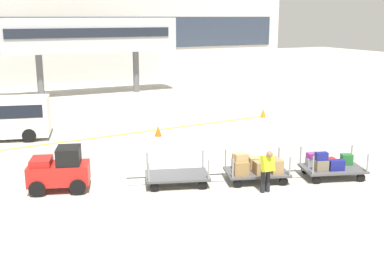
{
  "coord_description": "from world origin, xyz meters",
  "views": [
    {
      "loc": [
        -6.37,
        -16.69,
        6.05
      ],
      "look_at": [
        2.15,
        1.12,
        1.44
      ],
      "focal_mm": 44.27,
      "sensor_mm": 36.0,
      "label": 1
    }
  ],
  "objects_px": {
    "baggage_tug": "(60,170)",
    "baggage_cart_tail": "(330,165)",
    "baggage_cart_lead": "(177,176)",
    "safety_cone_near": "(158,131)",
    "baggage_cart_middle": "(255,167)",
    "baggage_handler": "(267,169)",
    "safety_cone_far": "(263,113)"
  },
  "relations": [
    {
      "from": "baggage_tug",
      "to": "baggage_cart_tail",
      "type": "height_order",
      "value": "baggage_tug"
    },
    {
      "from": "baggage_cart_lead",
      "to": "safety_cone_near",
      "type": "relative_size",
      "value": 5.6
    },
    {
      "from": "baggage_cart_middle",
      "to": "baggage_handler",
      "type": "relative_size",
      "value": 1.97
    },
    {
      "from": "baggage_cart_middle",
      "to": "baggage_tug",
      "type": "bearing_deg",
      "value": 161.95
    },
    {
      "from": "baggage_cart_middle",
      "to": "baggage_handler",
      "type": "distance_m",
      "value": 1.23
    },
    {
      "from": "baggage_cart_tail",
      "to": "safety_cone_near",
      "type": "relative_size",
      "value": 5.6
    },
    {
      "from": "safety_cone_near",
      "to": "baggage_tug",
      "type": "bearing_deg",
      "value": -136.04
    },
    {
      "from": "baggage_handler",
      "to": "safety_cone_near",
      "type": "distance_m",
      "value": 9.19
    },
    {
      "from": "safety_cone_near",
      "to": "safety_cone_far",
      "type": "bearing_deg",
      "value": 11.97
    },
    {
      "from": "baggage_handler",
      "to": "baggage_cart_middle",
      "type": "bearing_deg",
      "value": 75.98
    },
    {
      "from": "baggage_cart_middle",
      "to": "safety_cone_far",
      "type": "bearing_deg",
      "value": 54.62
    },
    {
      "from": "baggage_cart_middle",
      "to": "baggage_cart_tail",
      "type": "bearing_deg",
      "value": -17.11
    },
    {
      "from": "baggage_cart_lead",
      "to": "safety_cone_near",
      "type": "height_order",
      "value": "baggage_cart_lead"
    },
    {
      "from": "baggage_cart_tail",
      "to": "safety_cone_near",
      "type": "bearing_deg",
      "value": 111.78
    },
    {
      "from": "safety_cone_near",
      "to": "baggage_handler",
      "type": "bearing_deg",
      "value": -87.19
    },
    {
      "from": "baggage_cart_tail",
      "to": "baggage_handler",
      "type": "height_order",
      "value": "baggage_handler"
    },
    {
      "from": "baggage_cart_tail",
      "to": "baggage_handler",
      "type": "xyz_separation_m",
      "value": [
        -3.09,
        -0.3,
        0.36
      ]
    },
    {
      "from": "baggage_cart_lead",
      "to": "baggage_cart_tail",
      "type": "relative_size",
      "value": 1.0
    },
    {
      "from": "baggage_cart_middle",
      "to": "baggage_cart_lead",
      "type": "bearing_deg",
      "value": 161.61
    },
    {
      "from": "baggage_cart_lead",
      "to": "baggage_cart_middle",
      "type": "height_order",
      "value": "baggage_cart_middle"
    },
    {
      "from": "baggage_cart_lead",
      "to": "baggage_cart_tail",
      "type": "bearing_deg",
      "value": -17.75
    },
    {
      "from": "baggage_tug",
      "to": "baggage_cart_tail",
      "type": "distance_m",
      "value": 10.04
    },
    {
      "from": "baggage_cart_tail",
      "to": "safety_cone_far",
      "type": "xyz_separation_m",
      "value": [
        4.02,
        10.47,
        -0.23
      ]
    },
    {
      "from": "safety_cone_near",
      "to": "baggage_cart_tail",
      "type": "bearing_deg",
      "value": -68.22
    },
    {
      "from": "baggage_tug",
      "to": "baggage_cart_middle",
      "type": "distance_m",
      "value": 7.11
    },
    {
      "from": "baggage_cart_tail",
      "to": "baggage_cart_lead",
      "type": "bearing_deg",
      "value": 162.25
    },
    {
      "from": "baggage_handler",
      "to": "safety_cone_near",
      "type": "height_order",
      "value": "baggage_handler"
    },
    {
      "from": "baggage_cart_tail",
      "to": "baggage_handler",
      "type": "relative_size",
      "value": 1.97
    },
    {
      "from": "baggage_cart_lead",
      "to": "baggage_cart_middle",
      "type": "xyz_separation_m",
      "value": [
        2.8,
        -0.93,
        0.22
      ]
    },
    {
      "from": "baggage_cart_lead",
      "to": "baggage_handler",
      "type": "height_order",
      "value": "baggage_handler"
    },
    {
      "from": "baggage_cart_lead",
      "to": "baggage_tug",
      "type": "bearing_deg",
      "value": 162.18
    },
    {
      "from": "baggage_cart_tail",
      "to": "safety_cone_near",
      "type": "distance_m",
      "value": 9.55
    }
  ]
}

